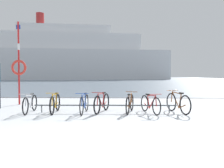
{
  "coord_description": "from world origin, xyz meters",
  "views": [
    {
      "loc": [
        1.23,
        -4.43,
        1.43
      ],
      "look_at": [
        0.83,
        7.9,
        0.93
      ],
      "focal_mm": 38.0,
      "sensor_mm": 36.0,
      "label": 1
    }
  ],
  "objects_px": {
    "bicycle_5": "(150,104)",
    "rescue_post": "(19,65)",
    "bicycle_1": "(55,103)",
    "bicycle_2": "(84,104)",
    "bicycle_0": "(30,104)",
    "bicycle_4": "(130,103)",
    "bicycle_6": "(178,103)",
    "ferry_ship": "(69,58)",
    "bicycle_3": "(102,103)"
  },
  "relations": [
    {
      "from": "bicycle_5",
      "to": "rescue_post",
      "type": "relative_size",
      "value": 0.39
    },
    {
      "from": "bicycle_1",
      "to": "bicycle_2",
      "type": "distance_m",
      "value": 1.11
    },
    {
      "from": "bicycle_1",
      "to": "bicycle_2",
      "type": "xyz_separation_m",
      "value": [
        1.1,
        -0.08,
        0.0
      ]
    },
    {
      "from": "bicycle_0",
      "to": "bicycle_4",
      "type": "distance_m",
      "value": 3.72
    },
    {
      "from": "bicycle_0",
      "to": "bicycle_6",
      "type": "distance_m",
      "value": 5.5
    },
    {
      "from": "rescue_post",
      "to": "bicycle_1",
      "type": "bearing_deg",
      "value": -45.07
    },
    {
      "from": "bicycle_0",
      "to": "bicycle_6",
      "type": "xyz_separation_m",
      "value": [
        5.49,
        0.15,
        0.03
      ]
    },
    {
      "from": "bicycle_1",
      "to": "bicycle_5",
      "type": "bearing_deg",
      "value": 0.23
    },
    {
      "from": "bicycle_4",
      "to": "ferry_ship",
      "type": "distance_m",
      "value": 63.86
    },
    {
      "from": "bicycle_0",
      "to": "rescue_post",
      "type": "xyz_separation_m",
      "value": [
        -1.44,
        2.41,
        1.53
      ]
    },
    {
      "from": "bicycle_1",
      "to": "bicycle_3",
      "type": "relative_size",
      "value": 0.96
    },
    {
      "from": "bicycle_5",
      "to": "bicycle_1",
      "type": "bearing_deg",
      "value": -179.77
    },
    {
      "from": "ferry_ship",
      "to": "bicycle_0",
      "type": "bearing_deg",
      "value": -79.19
    },
    {
      "from": "bicycle_4",
      "to": "bicycle_5",
      "type": "height_order",
      "value": "bicycle_4"
    },
    {
      "from": "bicycle_2",
      "to": "bicycle_4",
      "type": "distance_m",
      "value": 1.69
    },
    {
      "from": "bicycle_1",
      "to": "ferry_ship",
      "type": "height_order",
      "value": "ferry_ship"
    },
    {
      "from": "bicycle_3",
      "to": "ferry_ship",
      "type": "relative_size",
      "value": 0.03
    },
    {
      "from": "bicycle_2",
      "to": "bicycle_5",
      "type": "xyz_separation_m",
      "value": [
        2.43,
        0.09,
        -0.02
      ]
    },
    {
      "from": "bicycle_4",
      "to": "bicycle_6",
      "type": "height_order",
      "value": "bicycle_6"
    },
    {
      "from": "bicycle_1",
      "to": "rescue_post",
      "type": "distance_m",
      "value": 3.68
    },
    {
      "from": "bicycle_1",
      "to": "bicycle_5",
      "type": "xyz_separation_m",
      "value": [
        3.53,
        0.01,
        -0.01
      ]
    },
    {
      "from": "bicycle_3",
      "to": "bicycle_5",
      "type": "distance_m",
      "value": 1.81
    },
    {
      "from": "bicycle_0",
      "to": "ferry_ship",
      "type": "relative_size",
      "value": 0.03
    },
    {
      "from": "bicycle_4",
      "to": "bicycle_1",
      "type": "bearing_deg",
      "value": -177.72
    },
    {
      "from": "bicycle_2",
      "to": "bicycle_3",
      "type": "xyz_separation_m",
      "value": [
        0.63,
        0.26,
        0.0
      ]
    },
    {
      "from": "bicycle_6",
      "to": "rescue_post",
      "type": "relative_size",
      "value": 0.41
    },
    {
      "from": "bicycle_1",
      "to": "bicycle_3",
      "type": "xyz_separation_m",
      "value": [
        1.74,
        0.18,
        0.01
      ]
    },
    {
      "from": "bicycle_4",
      "to": "bicycle_5",
      "type": "relative_size",
      "value": 1.04
    },
    {
      "from": "bicycle_5",
      "to": "ferry_ship",
      "type": "bearing_deg",
      "value": 104.76
    },
    {
      "from": "bicycle_6",
      "to": "ferry_ship",
      "type": "bearing_deg",
      "value": 105.67
    },
    {
      "from": "bicycle_3",
      "to": "bicycle_5",
      "type": "height_order",
      "value": "bicycle_3"
    },
    {
      "from": "bicycle_0",
      "to": "bicycle_6",
      "type": "relative_size",
      "value": 1.06
    },
    {
      "from": "bicycle_4",
      "to": "bicycle_5",
      "type": "xyz_separation_m",
      "value": [
        0.75,
        -0.1,
        -0.01
      ]
    },
    {
      "from": "bicycle_4",
      "to": "bicycle_5",
      "type": "distance_m",
      "value": 0.75
    },
    {
      "from": "bicycle_6",
      "to": "bicycle_2",
      "type": "bearing_deg",
      "value": -176.84
    },
    {
      "from": "rescue_post",
      "to": "ferry_ship",
      "type": "distance_m",
      "value": 60.45
    },
    {
      "from": "bicycle_4",
      "to": "bicycle_2",
      "type": "bearing_deg",
      "value": -173.58
    },
    {
      "from": "bicycle_1",
      "to": "bicycle_4",
      "type": "bearing_deg",
      "value": 2.28
    },
    {
      "from": "bicycle_5",
      "to": "bicycle_4",
      "type": "bearing_deg",
      "value": 172.61
    },
    {
      "from": "bicycle_2",
      "to": "ferry_ship",
      "type": "bearing_deg",
      "value": 102.61
    },
    {
      "from": "bicycle_0",
      "to": "rescue_post",
      "type": "height_order",
      "value": "rescue_post"
    },
    {
      "from": "bicycle_5",
      "to": "bicycle_2",
      "type": "bearing_deg",
      "value": -177.82
    },
    {
      "from": "bicycle_2",
      "to": "bicycle_5",
      "type": "bearing_deg",
      "value": 2.18
    },
    {
      "from": "bicycle_4",
      "to": "ferry_ship",
      "type": "relative_size",
      "value": 0.03
    },
    {
      "from": "bicycle_3",
      "to": "bicycle_1",
      "type": "bearing_deg",
      "value": -174.02
    },
    {
      "from": "bicycle_3",
      "to": "bicycle_4",
      "type": "bearing_deg",
      "value": -3.84
    },
    {
      "from": "bicycle_1",
      "to": "rescue_post",
      "type": "height_order",
      "value": "rescue_post"
    },
    {
      "from": "bicycle_2",
      "to": "bicycle_0",
      "type": "bearing_deg",
      "value": 178.78
    },
    {
      "from": "bicycle_6",
      "to": "bicycle_4",
      "type": "bearing_deg",
      "value": -179.95
    },
    {
      "from": "bicycle_6",
      "to": "ferry_ship",
      "type": "relative_size",
      "value": 0.03
    }
  ]
}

